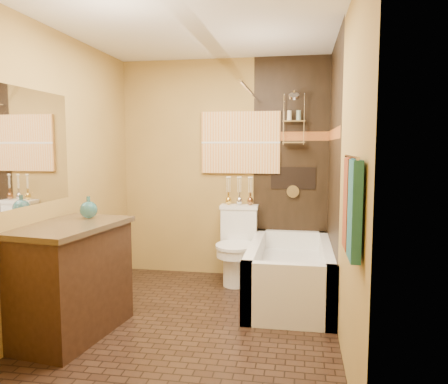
% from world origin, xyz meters
% --- Properties ---
extents(floor, '(3.00, 3.00, 0.00)m').
position_xyz_m(floor, '(0.00, 0.00, 0.00)').
color(floor, black).
rests_on(floor, ground).
extents(wall_left, '(0.02, 3.00, 2.50)m').
position_xyz_m(wall_left, '(-1.20, 0.00, 1.25)').
color(wall_left, '#AC8A42').
rests_on(wall_left, floor).
extents(wall_right, '(0.02, 3.00, 2.50)m').
position_xyz_m(wall_right, '(1.20, 0.00, 1.25)').
color(wall_right, '#AC8A42').
rests_on(wall_right, floor).
extents(wall_back, '(2.40, 0.02, 2.50)m').
position_xyz_m(wall_back, '(0.00, 1.50, 1.25)').
color(wall_back, '#AC8A42').
rests_on(wall_back, floor).
extents(wall_front, '(2.40, 0.02, 2.50)m').
position_xyz_m(wall_front, '(0.00, -1.50, 1.25)').
color(wall_front, '#AC8A42').
rests_on(wall_front, floor).
extents(ceiling, '(3.00, 3.00, 0.00)m').
position_xyz_m(ceiling, '(0.00, 0.00, 2.50)').
color(ceiling, silver).
rests_on(ceiling, wall_back).
extents(alcove_tile_back, '(0.85, 0.01, 2.50)m').
position_xyz_m(alcove_tile_back, '(0.78, 1.49, 1.25)').
color(alcove_tile_back, black).
rests_on(alcove_tile_back, wall_back).
extents(alcove_tile_right, '(0.01, 1.50, 2.50)m').
position_xyz_m(alcove_tile_right, '(1.19, 0.75, 1.25)').
color(alcove_tile_right, black).
rests_on(alcove_tile_right, wall_right).
extents(mosaic_band_back, '(0.85, 0.01, 0.10)m').
position_xyz_m(mosaic_band_back, '(0.78, 1.48, 1.62)').
color(mosaic_band_back, '#97431B').
rests_on(mosaic_band_back, alcove_tile_back).
extents(mosaic_band_right, '(0.01, 1.50, 0.10)m').
position_xyz_m(mosaic_band_right, '(1.18, 0.75, 1.62)').
color(mosaic_band_right, '#97431B').
rests_on(mosaic_band_right, alcove_tile_right).
extents(alcove_niche, '(0.50, 0.01, 0.25)m').
position_xyz_m(alcove_niche, '(0.80, 1.48, 1.15)').
color(alcove_niche, black).
rests_on(alcove_niche, alcove_tile_back).
extents(shower_fixtures, '(0.24, 0.33, 1.16)m').
position_xyz_m(shower_fixtures, '(0.80, 1.38, 1.67)').
color(shower_fixtures, silver).
rests_on(shower_fixtures, floor).
extents(curtain_rod, '(0.03, 1.55, 0.03)m').
position_xyz_m(curtain_rod, '(0.40, 0.75, 2.02)').
color(curtain_rod, silver).
rests_on(curtain_rod, wall_back).
extents(towel_bar, '(0.02, 0.55, 0.02)m').
position_xyz_m(towel_bar, '(1.15, -1.05, 1.45)').
color(towel_bar, silver).
rests_on(towel_bar, wall_right).
extents(towel_teal, '(0.05, 0.22, 0.52)m').
position_xyz_m(towel_teal, '(1.16, -1.18, 1.18)').
color(towel_teal, '#1F606A').
rests_on(towel_teal, towel_bar).
extents(towel_rust, '(0.05, 0.22, 0.52)m').
position_xyz_m(towel_rust, '(1.16, -0.92, 1.18)').
color(towel_rust, maroon).
rests_on(towel_rust, towel_bar).
extents(sunset_painting, '(0.90, 0.04, 0.70)m').
position_xyz_m(sunset_painting, '(0.20, 1.48, 1.55)').
color(sunset_painting, orange).
rests_on(sunset_painting, wall_back).
extents(vanity_mirror, '(0.01, 1.00, 0.90)m').
position_xyz_m(vanity_mirror, '(-1.19, -0.37, 1.50)').
color(vanity_mirror, white).
rests_on(vanity_mirror, wall_left).
extents(bathtub, '(0.80, 1.50, 0.55)m').
position_xyz_m(bathtub, '(0.80, 0.75, 0.22)').
color(bathtub, white).
rests_on(bathtub, floor).
extents(toilet, '(0.43, 0.64, 0.84)m').
position_xyz_m(toilet, '(0.20, 1.20, 0.43)').
color(toilet, white).
rests_on(toilet, floor).
extents(vanity, '(0.75, 1.09, 0.90)m').
position_xyz_m(vanity, '(-0.92, -0.37, 0.45)').
color(vanity, black).
rests_on(vanity, floor).
extents(teal_bottle, '(0.16, 0.16, 0.23)m').
position_xyz_m(teal_bottle, '(-0.87, -0.10, 1.00)').
color(teal_bottle, '#23656A').
rests_on(teal_bottle, vanity).
extents(bud_vases, '(0.32, 0.07, 0.31)m').
position_xyz_m(bud_vases, '(0.20, 1.39, 1.01)').
color(bud_vases, gold).
rests_on(bud_vases, toilet).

